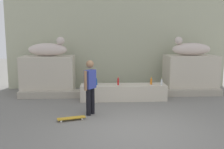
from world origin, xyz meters
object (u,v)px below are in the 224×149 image
at_px(bottle_red, 118,82).
at_px(bottle_orange, 151,81).
at_px(statue_reclining_left, 48,49).
at_px(statue_reclining_right, 190,49).
at_px(skateboard, 71,118).
at_px(bottle_blue, 96,82).
at_px(skater, 90,85).
at_px(bottle_clear, 162,82).

relative_size(bottle_red, bottle_orange, 1.13).
height_order(statue_reclining_left, statue_reclining_right, same).
distance_m(skateboard, bottle_blue, 2.42).
xyz_separation_m(statue_reclining_left, skateboard, (1.20, -3.42, -1.78)).
bearing_deg(statue_reclining_left, bottle_orange, -7.02).
height_order(skater, bottle_clear, skater).
relative_size(statue_reclining_left, skater, 1.00).
bearing_deg(statue_reclining_left, skater, -49.63).
relative_size(skateboard, bottle_blue, 2.80).
relative_size(statue_reclining_left, skateboard, 2.03).
xyz_separation_m(bottle_orange, bottle_clear, (0.35, -0.16, -0.01)).
bearing_deg(statue_reclining_right, skateboard, 37.31).
xyz_separation_m(skater, bottle_orange, (2.23, 1.73, -0.23)).
bearing_deg(statue_reclining_right, skater, 36.29).
height_order(bottle_red, bottle_orange, bottle_red).
distance_m(bottle_red, bottle_clear, 1.60).
height_order(skater, skateboard, skater).
xyz_separation_m(bottle_red, bottle_blue, (-0.81, 0.05, -0.01)).
bearing_deg(bottle_red, statue_reclining_left, 155.26).
height_order(statue_reclining_right, bottle_orange, statue_reclining_right).
height_order(statue_reclining_right, skateboard, statue_reclining_right).
relative_size(statue_reclining_left, bottle_clear, 6.33).
xyz_separation_m(statue_reclining_left, bottle_clear, (4.31, -1.34, -1.16)).
distance_m(statue_reclining_left, bottle_red, 3.20).
bearing_deg(skater, statue_reclining_right, -18.93).
bearing_deg(bottle_clear, skater, -148.73).
bearing_deg(statue_reclining_left, skateboard, -61.09).
bearing_deg(skater, bottle_blue, 29.61).
bearing_deg(statue_reclining_right, bottle_orange, 33.31).
distance_m(skater, bottle_clear, 3.03).
height_order(statue_reclining_right, bottle_red, statue_reclining_right).
relative_size(bottle_orange, bottle_clear, 1.06).
bearing_deg(bottle_clear, statue_reclining_left, 162.70).
xyz_separation_m(statue_reclining_left, statue_reclining_right, (5.84, 0.01, 0.00)).
bearing_deg(bottle_red, bottle_orange, 3.12).
bearing_deg(bottle_red, skater, -120.75).
bearing_deg(bottle_clear, bottle_red, 176.73).
bearing_deg(bottle_red, skateboard, -125.11).
distance_m(statue_reclining_right, bottle_orange, 2.50).
bearing_deg(bottle_clear, skateboard, -146.35).
relative_size(bottle_blue, bottle_orange, 1.05).
distance_m(statue_reclining_left, bottle_blue, 2.53).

